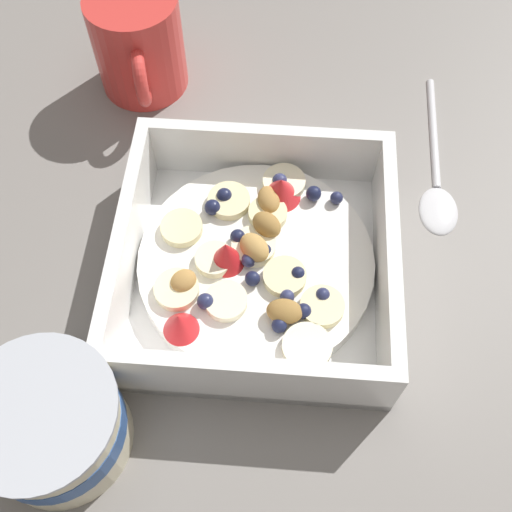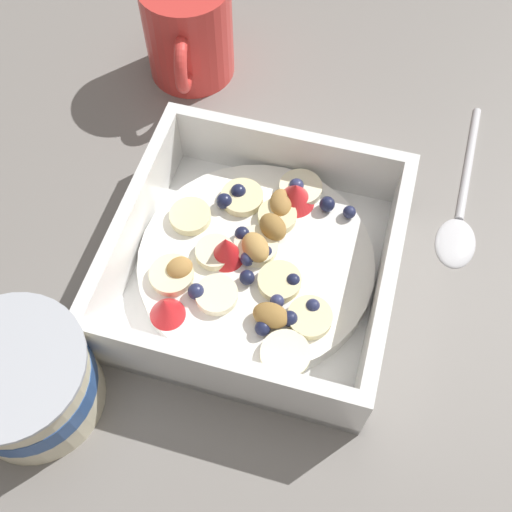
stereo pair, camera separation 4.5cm
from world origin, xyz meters
The scene contains 5 objects.
ground_plane centered at (0.00, 0.00, 0.00)m, with size 2.40×2.40×0.00m, color gray.
fruit_bowl centered at (0.01, -0.01, 0.02)m, with size 0.20×0.20×0.06m.
spoon centered at (-0.14, -0.10, 0.00)m, with size 0.03×0.17×0.01m.
yogurt_cup centered at (0.12, 0.13, 0.04)m, with size 0.10×0.10×0.07m.
coffee_mug centered at (0.13, -0.20, 0.05)m, with size 0.08×0.11×0.09m.
Camera 1 is at (-0.01, 0.22, 0.42)m, focal length 42.96 mm.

